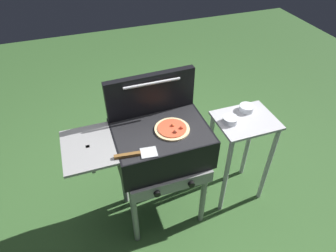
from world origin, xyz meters
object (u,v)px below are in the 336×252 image
grill (159,146)px  topping_bowl_near (246,108)px  prep_table (241,143)px  topping_bowl_far (230,120)px  pizza_pepperoni (172,129)px  spatula (136,154)px

grill → topping_bowl_near: 0.74m
prep_table → topping_bowl_far: 0.29m
pizza_pepperoni → topping_bowl_far: (0.46, 0.03, -0.07)m
pizza_pepperoni → grill: bearing=166.9°
pizza_pepperoni → topping_bowl_far: 0.47m
prep_table → topping_bowl_far: size_ratio=7.37×
pizza_pepperoni → topping_bowl_near: size_ratio=2.10×
spatula → prep_table: spatula is taller
prep_table → topping_bowl_far: (-0.13, 0.01, 0.26)m
prep_table → topping_bowl_near: topping_bowl_near is taller
grill → topping_bowl_near: size_ratio=8.61×
pizza_pepperoni → spatula: size_ratio=0.88×
pizza_pepperoni → spatula: (-0.28, -0.15, -0.00)m
grill → topping_bowl_far: 0.55m
topping_bowl_near → topping_bowl_far: (-0.18, -0.09, 0.00)m
grill → spatula: bearing=-139.7°
topping_bowl_near → topping_bowl_far: same height
pizza_pepperoni → topping_bowl_near: bearing=10.6°
prep_table → topping_bowl_near: (0.05, 0.10, 0.26)m
topping_bowl_far → prep_table: bearing=-4.1°
spatula → topping_bowl_far: bearing=13.7°
spatula → topping_bowl_far: (0.74, 0.18, -0.07)m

